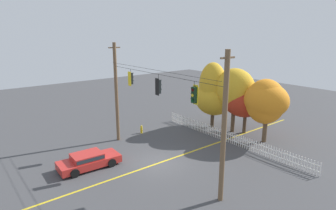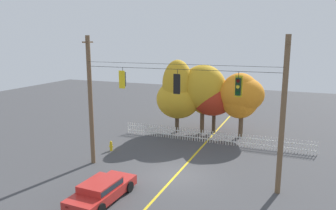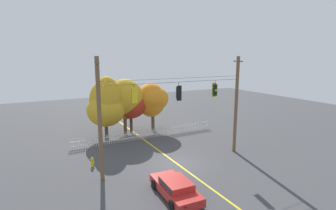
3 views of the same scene
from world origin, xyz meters
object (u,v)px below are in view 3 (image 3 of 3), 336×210
at_px(traffic_signal_westbound_side, 215,90).
at_px(parked_car, 176,187).
at_px(autumn_maple_mid, 125,98).
at_px(autumn_maple_near_fence, 105,105).
at_px(traffic_signal_eastbound_side, 134,95).
at_px(autumn_oak_far_east, 130,103).
at_px(fire_hydrant, 92,162).
at_px(autumn_maple_far_west, 152,99).
at_px(traffic_signal_northbound_primary, 178,93).

xyz_separation_m(traffic_signal_westbound_side, parked_car, (-6.43, -4.49, -5.45)).
height_order(traffic_signal_westbound_side, autumn_maple_mid, traffic_signal_westbound_side).
height_order(traffic_signal_westbound_side, autumn_maple_near_fence, traffic_signal_westbound_side).
bearing_deg(autumn_maple_near_fence, traffic_signal_eastbound_side, -91.56).
relative_size(autumn_maple_mid, autumn_oak_far_east, 1.23).
bearing_deg(fire_hydrant, traffic_signal_eastbound_side, -44.20).
height_order(autumn_maple_near_fence, autumn_oak_far_east, autumn_maple_near_fence).
height_order(autumn_maple_near_fence, fire_hydrant, autumn_maple_near_fence).
xyz_separation_m(autumn_oak_far_east, autumn_maple_far_west, (2.55, -0.45, 0.32)).
height_order(traffic_signal_northbound_primary, fire_hydrant, traffic_signal_northbound_primary).
relative_size(traffic_signal_northbound_primary, autumn_maple_near_fence, 0.22).
relative_size(traffic_signal_northbound_primary, autumn_maple_mid, 0.23).
bearing_deg(autumn_maple_far_west, traffic_signal_westbound_side, -81.77).
bearing_deg(autumn_maple_mid, autumn_oak_far_east, 36.90).
xyz_separation_m(traffic_signal_eastbound_side, autumn_maple_far_west, (5.98, 10.27, -2.29)).
distance_m(autumn_oak_far_east, autumn_maple_far_west, 2.60).
distance_m(traffic_signal_northbound_primary, parked_car, 7.55).
relative_size(traffic_signal_eastbound_side, traffic_signal_westbound_side, 0.92).
xyz_separation_m(traffic_signal_westbound_side, fire_hydrant, (-10.23, 2.68, -5.66)).
bearing_deg(autumn_maple_near_fence, autumn_oak_far_east, 16.89).
xyz_separation_m(autumn_oak_far_east, fire_hydrant, (-6.20, -8.02, -3.12)).
bearing_deg(traffic_signal_westbound_side, parked_car, -145.03).
distance_m(autumn_maple_near_fence, fire_hydrant, 8.40).
distance_m(autumn_maple_mid, parked_car, 15.15).
bearing_deg(autumn_maple_mid, traffic_signal_northbound_primary, -83.75).
height_order(autumn_oak_far_east, fire_hydrant, autumn_oak_far_east).
height_order(traffic_signal_northbound_primary, autumn_maple_far_west, traffic_signal_northbound_primary).
xyz_separation_m(autumn_maple_far_west, parked_car, (-4.94, -14.74, -3.23)).
xyz_separation_m(traffic_signal_eastbound_side, parked_car, (1.03, -4.47, -5.52)).
distance_m(autumn_maple_near_fence, autumn_maple_mid, 2.48).
xyz_separation_m(traffic_signal_westbound_side, autumn_oak_far_east, (-4.03, 10.70, -2.53)).
relative_size(traffic_signal_northbound_primary, autumn_oak_far_east, 0.29).
relative_size(traffic_signal_westbound_side, parked_car, 0.32).
relative_size(traffic_signal_eastbound_side, fire_hydrant, 1.69).
bearing_deg(autumn_maple_near_fence, traffic_signal_westbound_side, -53.55).
bearing_deg(autumn_maple_mid, traffic_signal_westbound_side, -64.70).
distance_m(autumn_maple_mid, fire_hydrant, 9.99).
height_order(autumn_maple_mid, autumn_oak_far_east, autumn_maple_mid).
relative_size(traffic_signal_eastbound_side, autumn_oak_far_east, 0.26).
distance_m(autumn_maple_near_fence, parked_car, 14.60).
bearing_deg(traffic_signal_eastbound_side, autumn_maple_mid, 75.25).
distance_m(traffic_signal_eastbound_side, autumn_maple_near_fence, 10.04).
xyz_separation_m(traffic_signal_eastbound_side, fire_hydrant, (-2.77, 2.70, -5.73)).
relative_size(autumn_maple_mid, parked_car, 1.41).
bearing_deg(fire_hydrant, autumn_oak_far_east, 52.29).
bearing_deg(traffic_signal_northbound_primary, autumn_maple_mid, 96.25).
xyz_separation_m(autumn_oak_far_east, parked_car, (-2.40, -15.19, -2.91)).
height_order(traffic_signal_eastbound_side, autumn_oak_far_east, traffic_signal_eastbound_side).
bearing_deg(traffic_signal_westbound_side, autumn_maple_near_fence, 126.45).
relative_size(traffic_signal_westbound_side, autumn_oak_far_east, 0.28).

